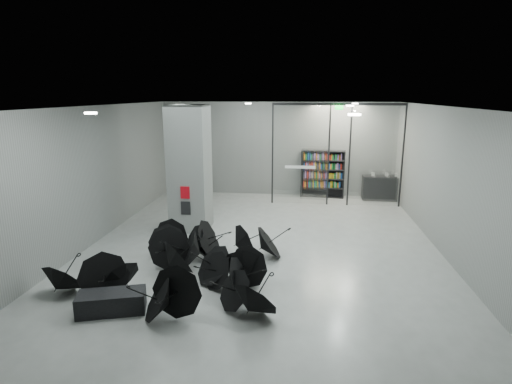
# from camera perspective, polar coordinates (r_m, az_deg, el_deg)

# --- Properties ---
(room) EXTENTS (14.00, 14.02, 4.01)m
(room) POSITION_cam_1_polar(r_m,az_deg,el_deg) (10.81, 0.67, 5.56)
(room) COLOR gray
(room) RESTS_ON ground
(column) EXTENTS (1.20, 1.20, 4.00)m
(column) POSITION_cam_1_polar(r_m,az_deg,el_deg) (13.36, -9.18, 3.26)
(column) COLOR slate
(column) RESTS_ON ground
(fire_cabinet) EXTENTS (0.28, 0.04, 0.38)m
(fire_cabinet) POSITION_cam_1_polar(r_m,az_deg,el_deg) (12.90, -9.81, -0.08)
(fire_cabinet) COLOR #A50A07
(fire_cabinet) RESTS_ON column
(info_panel) EXTENTS (0.30, 0.03, 0.42)m
(info_panel) POSITION_cam_1_polar(r_m,az_deg,el_deg) (13.03, -9.72, -2.22)
(info_panel) COLOR black
(info_panel) RESTS_ON column
(exit_sign) EXTENTS (0.30, 0.06, 0.15)m
(exit_sign) POSITION_cam_1_polar(r_m,az_deg,el_deg) (16.01, 11.46, 11.40)
(exit_sign) COLOR #0CE533
(exit_sign) RESTS_ON room
(glass_partition) EXTENTS (5.06, 0.08, 4.00)m
(glass_partition) POSITION_cam_1_polar(r_m,az_deg,el_deg) (16.34, 11.11, 5.68)
(glass_partition) COLOR silver
(glass_partition) RESTS_ON ground
(bench) EXTENTS (1.44, 0.93, 0.43)m
(bench) POSITION_cam_1_polar(r_m,az_deg,el_deg) (9.11, -19.40, -14.22)
(bench) COLOR black
(bench) RESTS_ON ground
(bookshelf) EXTENTS (1.86, 0.57, 2.01)m
(bookshelf) POSITION_cam_1_polar(r_m,az_deg,el_deg) (17.73, 9.24, 2.51)
(bookshelf) COLOR black
(bookshelf) RESTS_ON ground
(shop_counter) EXTENTS (1.68, 0.69, 1.01)m
(shop_counter) POSITION_cam_1_polar(r_m,az_deg,el_deg) (17.92, 17.21, 0.54)
(shop_counter) COLOR black
(shop_counter) RESTS_ON ground
(umbrella_cluster) EXTENTS (5.60, 4.59, 1.28)m
(umbrella_cluster) POSITION_cam_1_polar(r_m,az_deg,el_deg) (10.08, -8.50, -10.28)
(umbrella_cluster) COLOR black
(umbrella_cluster) RESTS_ON ground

